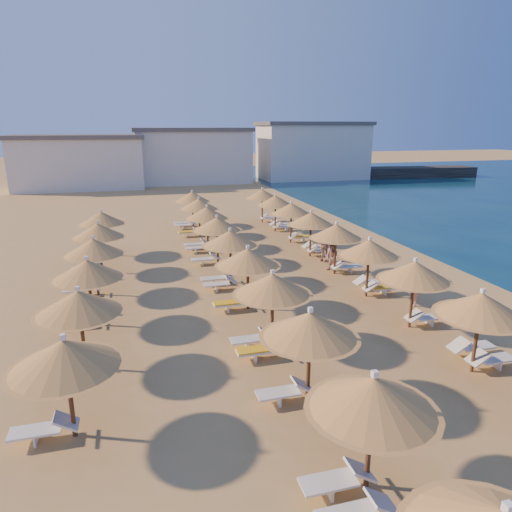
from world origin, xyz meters
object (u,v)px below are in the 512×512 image
object	(u,v)px
parasol_row_east	(351,240)
beachgoer_c	(324,245)
beachgoer_a	(415,287)
jetty	(378,173)
parasol_row_west	(238,248)
beachgoer_b	(332,258)

from	to	relation	value
parasol_row_east	beachgoer_c	distance (m)	4.27
parasol_row_east	beachgoer_a	bearing A→B (deg)	-66.21
parasol_row_east	jetty	bearing A→B (deg)	58.67
parasol_row_east	parasol_row_west	xyz separation A→B (m)	(-5.62, 0.00, 0.00)
jetty	parasol_row_west	bearing A→B (deg)	-120.97
jetty	beachgoer_b	xyz separation A→B (m)	(-25.87, -40.40, 0.02)
beachgoer_a	beachgoer_b	xyz separation A→B (m)	(-1.45, 5.39, -0.09)
beachgoer_b	parasol_row_east	bearing A→B (deg)	-26.25
jetty	beachgoer_a	xyz separation A→B (m)	(-24.43, -45.79, 0.11)
jetty	parasol_row_east	xyz separation A→B (m)	(-25.88, -42.50, 1.50)
beachgoer_c	jetty	bearing A→B (deg)	111.03
jetty	parasol_row_west	distance (m)	52.92
beachgoer_b	beachgoer_c	distance (m)	1.98
jetty	parasol_row_west	world-z (taller)	parasol_row_west
parasol_row_west	beachgoer_b	bearing A→B (deg)	20.50
parasol_row_west	beachgoer_c	size ratio (longest dim) A/B	18.16
parasol_row_east	beachgoer_a	world-z (taller)	parasol_row_east
parasol_row_east	parasol_row_west	distance (m)	5.62
beachgoer_b	parasol_row_west	bearing A→B (deg)	-95.70
beachgoer_b	beachgoer_c	bearing A→B (deg)	142.48
jetty	beachgoer_a	bearing A→B (deg)	-112.51
parasol_row_west	beachgoer_a	distance (m)	7.92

